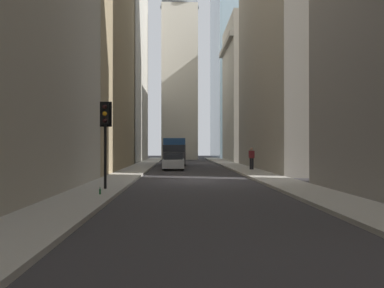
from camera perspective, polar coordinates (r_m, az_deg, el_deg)
The scene contains 12 objects.
ground_plane at distance 24.23m, azimuth 0.46°, elevation -5.02°, with size 135.00×135.00×0.00m, color #302D30.
sidewalk_right at distance 24.46m, azimuth -10.17°, elevation -4.81°, with size 90.00×2.20×0.14m, color #A8A399.
sidewalk_left at distance 24.82m, azimuth 10.93°, elevation -4.74°, with size 90.00×2.20×0.14m, color #A8A399.
building_left_far at distance 56.99m, azimuth 9.92°, elevation 6.98°, with size 12.70×10.50×18.49m.
building_left_midfar at distance 39.13m, azimuth 16.26°, elevation 18.12°, with size 19.29×10.50×28.70m.
building_right_far at distance 55.72m, azimuth -12.06°, elevation 12.30°, with size 19.44×10.50×28.33m.
church_spire at distance 66.96m, azimuth -1.71°, elevation 14.77°, with size 6.03×6.03×37.22m.
delivery_truck at distance 43.57m, azimuth -2.44°, elevation -1.04°, with size 6.46×2.25×2.84m.
sedan_silver at distance 35.66m, azimuth -2.55°, elevation -2.46°, with size 4.30×1.78×1.42m.
traffic_light_foreground at distance 18.43m, azimuth -11.83°, elevation 2.64°, with size 0.43×0.52×3.80m.
pedestrian at distance 33.65m, azimuth 8.18°, elevation -1.83°, with size 0.26×0.44×1.76m.
discarded_bottle at distance 16.35m, azimuth -12.51°, elevation -6.38°, with size 0.07×0.07×0.27m.
Camera 1 is at (-24.13, 1.00, 1.96)m, focal length 38.85 mm.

